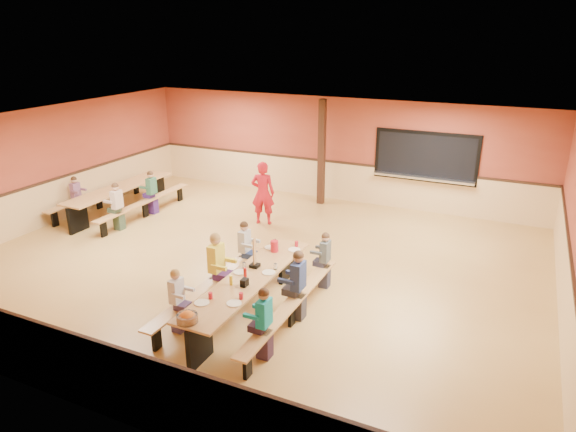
% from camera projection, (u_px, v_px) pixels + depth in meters
% --- Properties ---
extents(ground, '(12.00, 12.00, 0.00)m').
position_uv_depth(ground, '(255.00, 262.00, 11.22)').
color(ground, '#A0773C').
rests_on(ground, ground).
extents(room_envelope, '(12.04, 10.04, 3.02)m').
position_uv_depth(room_envelope, '(254.00, 233.00, 10.98)').
color(room_envelope, brown).
rests_on(room_envelope, ground).
extents(kitchen_pass_through, '(2.78, 0.28, 1.38)m').
position_uv_depth(kitchen_pass_through, '(425.00, 159.00, 13.89)').
color(kitchen_pass_through, black).
rests_on(kitchen_pass_through, ground).
extents(structural_post, '(0.18, 0.18, 3.00)m').
position_uv_depth(structural_post, '(322.00, 153.00, 14.52)').
color(structural_post, black).
rests_on(structural_post, ground).
extents(cafeteria_table_main, '(1.91, 3.70, 0.74)m').
position_uv_depth(cafeteria_table_main, '(249.00, 288.00, 9.00)').
color(cafeteria_table_main, '#AA7943').
rests_on(cafeteria_table_main, ground).
extents(cafeteria_table_second, '(1.91, 3.70, 0.74)m').
position_uv_depth(cafeteria_table_second, '(120.00, 194.00, 14.09)').
color(cafeteria_table_second, '#AA7943').
rests_on(cafeteria_table_second, ground).
extents(seated_child_white_left, '(0.33, 0.27, 1.13)m').
position_uv_depth(seated_child_white_left, '(177.00, 301.00, 8.50)').
color(seated_child_white_left, silver).
rests_on(seated_child_white_left, ground).
extents(seated_adult_yellow, '(0.42, 0.34, 1.31)m').
position_uv_depth(seated_adult_yellow, '(217.00, 267.00, 9.50)').
color(seated_adult_yellow, '#FFEA3D').
rests_on(seated_adult_yellow, ground).
extents(seated_child_grey_left, '(0.35, 0.29, 1.18)m').
position_uv_depth(seated_child_grey_left, '(245.00, 250.00, 10.41)').
color(seated_child_grey_left, silver).
rests_on(seated_child_grey_left, ground).
extents(seated_child_teal_right, '(0.35, 0.29, 1.18)m').
position_uv_depth(seated_child_teal_right, '(264.00, 324.00, 7.80)').
color(seated_child_teal_right, teal).
rests_on(seated_child_teal_right, ground).
extents(seated_child_navy_right, '(0.40, 0.32, 1.27)m').
position_uv_depth(seated_child_navy_right, '(298.00, 286.00, 8.86)').
color(seated_child_navy_right, navy).
rests_on(seated_child_navy_right, ground).
extents(seated_child_char_right, '(0.33, 0.27, 1.13)m').
position_uv_depth(seated_child_char_right, '(325.00, 261.00, 9.98)').
color(seated_child_char_right, '#474F51').
rests_on(seated_child_char_right, ground).
extents(seated_child_purple_sec, '(0.32, 0.26, 1.11)m').
position_uv_depth(seated_child_purple_sec, '(76.00, 197.00, 13.75)').
color(seated_child_purple_sec, '#7A4D6D').
rests_on(seated_child_purple_sec, ground).
extents(seated_child_green_sec, '(0.36, 0.29, 1.18)m').
position_uv_depth(seated_child_green_sec, '(152.00, 193.00, 14.02)').
color(seated_child_green_sec, '#2E6248').
rests_on(seated_child_green_sec, ground).
extents(seated_child_tan_sec, '(0.37, 0.30, 1.20)m').
position_uv_depth(seated_child_tan_sec, '(118.00, 207.00, 12.88)').
color(seated_child_tan_sec, '#B8A394').
rests_on(seated_child_tan_sec, ground).
extents(standing_woman, '(0.69, 0.55, 1.66)m').
position_uv_depth(standing_woman, '(263.00, 193.00, 13.20)').
color(standing_woman, red).
rests_on(standing_woman, ground).
extents(punch_pitcher, '(0.16, 0.16, 0.22)m').
position_uv_depth(punch_pitcher, '(274.00, 246.00, 9.93)').
color(punch_pitcher, red).
rests_on(punch_pitcher, cafeteria_table_main).
extents(chip_bowl, '(0.32, 0.32, 0.15)m').
position_uv_depth(chip_bowl, '(187.00, 317.00, 7.55)').
color(chip_bowl, orange).
rests_on(chip_bowl, cafeteria_table_main).
extents(napkin_dispenser, '(0.10, 0.14, 0.13)m').
position_uv_depth(napkin_dispenser, '(244.00, 282.00, 8.60)').
color(napkin_dispenser, black).
rests_on(napkin_dispenser, cafeteria_table_main).
extents(condiment_mustard, '(0.06, 0.06, 0.17)m').
position_uv_depth(condiment_mustard, '(231.00, 280.00, 8.64)').
color(condiment_mustard, yellow).
rests_on(condiment_mustard, cafeteria_table_main).
extents(condiment_ketchup, '(0.06, 0.06, 0.17)m').
position_uv_depth(condiment_ketchup, '(245.00, 272.00, 8.91)').
color(condiment_ketchup, '#B2140F').
rests_on(condiment_ketchup, cafeteria_table_main).
extents(table_paddle, '(0.16, 0.16, 0.56)m').
position_uv_depth(table_paddle, '(255.00, 260.00, 9.27)').
color(table_paddle, black).
rests_on(table_paddle, cafeteria_table_main).
extents(place_settings, '(0.65, 3.30, 0.11)m').
position_uv_depth(place_settings, '(249.00, 274.00, 8.91)').
color(place_settings, beige).
rests_on(place_settings, cafeteria_table_main).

